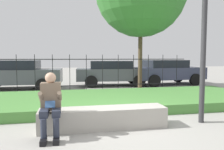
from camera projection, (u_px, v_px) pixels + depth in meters
ground_plane at (121, 127)px, 4.84m from camera, size 60.00×60.00×0.00m
stone_bench at (104, 119)px, 4.74m from camera, size 2.73×0.56×0.44m
person_seated_reader at (51, 102)px, 4.19m from camera, size 0.42×0.73×1.24m
grass_berm at (104, 100)px, 7.17m from camera, size 10.48×3.39×0.27m
iron_fence at (95, 73)px, 9.49m from camera, size 8.48×0.03×1.66m
car_parked_center at (113, 72)px, 11.96m from camera, size 4.10×2.17×1.36m
car_parked_left at (17, 74)px, 10.54m from camera, size 4.21×2.06×1.40m
car_parked_right at (167, 71)px, 12.45m from camera, size 4.08×2.11×1.39m
street_lamp at (204, 21)px, 4.98m from camera, size 0.28×0.28×3.81m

